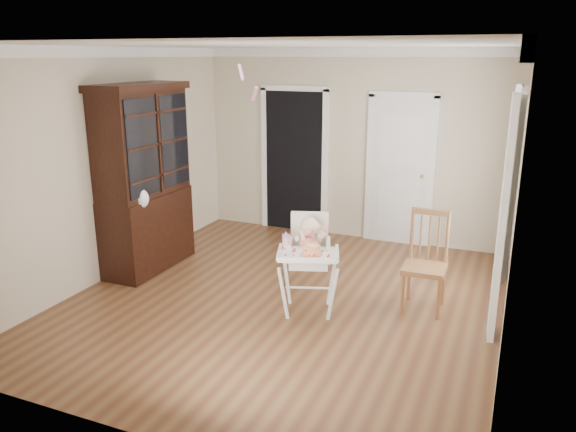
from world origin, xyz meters
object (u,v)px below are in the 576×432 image
at_px(china_cabinet, 144,179).
at_px(dining_chair, 425,265).
at_px(sippy_cup, 286,241).
at_px(high_chair, 309,253).
at_px(cake, 311,250).

bearing_deg(china_cabinet, dining_chair, 2.06).
height_order(sippy_cup, dining_chair, dining_chair).
distance_m(high_chair, cake, 0.32).
relative_size(high_chair, china_cabinet, 0.46).
height_order(high_chair, sippy_cup, high_chair).
distance_m(high_chair, sippy_cup, 0.30).
height_order(china_cabinet, dining_chair, china_cabinet).
distance_m(sippy_cup, china_cabinet, 2.25).
bearing_deg(high_chair, sippy_cup, -155.68).
relative_size(cake, dining_chair, 0.21).
bearing_deg(dining_chair, sippy_cup, -151.13).
height_order(sippy_cup, china_cabinet, china_cabinet).
bearing_deg(high_chair, china_cabinet, 150.55).
height_order(high_chair, cake, high_chair).
bearing_deg(dining_chair, china_cabinet, -178.70).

